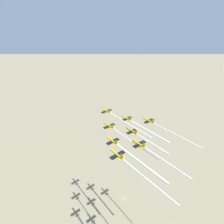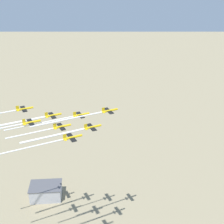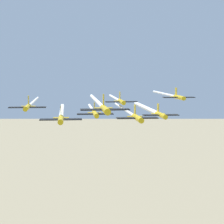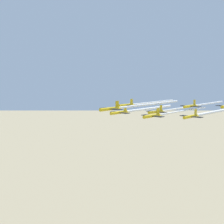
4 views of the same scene
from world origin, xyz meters
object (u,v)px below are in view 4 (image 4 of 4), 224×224
object	(u,v)px
jet_3	(191,116)
jet_0	(110,109)
jet_7	(190,106)
jet_2	(119,112)
jet_4	(156,112)
jet_5	(127,105)
jet_1	(152,116)

from	to	relation	value
jet_3	jet_0	bearing A→B (deg)	59.53
jet_7	jet_2	bearing A→B (deg)	59.53
jet_0	jet_4	world-z (taller)	jet_0
jet_5	jet_7	xyz separation A→B (m)	(25.76, -20.38, 0.23)
jet_1	jet_7	world-z (taller)	jet_7
jet_3	jet_4	bearing A→B (deg)	0.00
jet_0	jet_5	size ratio (longest dim) A/B	1.00
jet_0	jet_1	size ratio (longest dim) A/B	1.00
jet_2	jet_7	world-z (taller)	jet_7
jet_1	jet_4	world-z (taller)	jet_1
jet_0	jet_2	distance (m)	19.16
jet_1	jet_4	size ratio (longest dim) A/B	1.00
jet_2	jet_4	world-z (taller)	jet_2
jet_4	jet_7	distance (m)	18.93
jet_4	jet_5	world-z (taller)	jet_5
jet_2	jet_3	size ratio (longest dim) A/B	1.00
jet_0	jet_4	bearing A→B (deg)	-90.00
jet_4	jet_5	bearing A→B (deg)	-0.00
jet_0	jet_3	bearing A→B (deg)	-120.47
jet_0	jet_4	xyz separation A→B (m)	(30.00, 12.19, -4.12)
jet_2	jet_5	distance (m)	18.87
jet_7	jet_1	bearing A→B (deg)	90.00
jet_1	jet_3	xyz separation A→B (m)	(18.59, -2.73, -0.97)
jet_7	jet_5	bearing A→B (deg)	29.54
jet_1	jet_5	size ratio (longest dim) A/B	1.00
jet_3	jet_5	xyz separation A→B (m)	(-14.35, 35.30, 2.56)
jet_0	jet_5	distance (m)	37.63
jet_1	jet_5	distance (m)	32.88
jet_4	jet_7	size ratio (longest dim) A/B	1.00
jet_3	jet_4	xyz separation A→B (m)	(-7.17, 17.65, 0.50)
jet_2	jet_5	xyz separation A→B (m)	(11.41, 14.92, 1.73)
jet_5	jet_7	size ratio (longest dim) A/B	1.00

